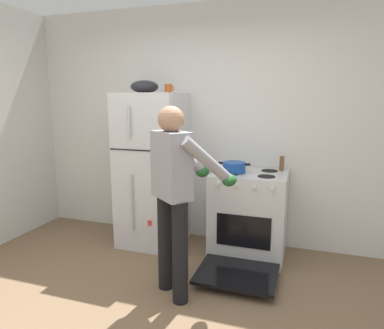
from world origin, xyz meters
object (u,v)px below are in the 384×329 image
Objects in this scene: refrigerator at (153,170)px; red_pot at (234,167)px; stove_range at (249,216)px; person_cook at (176,185)px; coffee_mug at (168,89)px; pepper_mill at (282,163)px; mixing_bowl at (145,87)px.

red_pot is at bearing -3.01° from refrigerator.
person_cook is at bearing -116.10° from stove_range.
stove_range is 10.88× the size of coffee_mug.
red_pot reaches higher than stove_range.
refrigerator is 1.15m from person_cook.
pepper_mill is 1.70m from mixing_bowl.
coffee_mug is at bearing 172.53° from red_pot.
mixing_bowl reaches higher than person_cook.
mixing_bowl is (-0.26, -0.05, 0.02)m from coffee_mug.
person_cook is (0.65, -0.95, 0.10)m from refrigerator.
stove_range is 0.66m from pepper_mill.
pepper_mill is at bearing 6.99° from coffee_mug.
refrigerator reaches higher than person_cook.
red_pot is 2.24× the size of pepper_mill.
pepper_mill is (1.22, 0.15, -0.78)m from coffee_mug.
person_cook is 1.38m from pepper_mill.
refrigerator is at bearing 124.40° from person_cook.
red_pot is 1.09× the size of mixing_bowl.
mixing_bowl is at bearing -172.33° from pepper_mill.
mixing_bowl is at bearing 179.14° from stove_range.
red_pot is 2.99× the size of coffee_mug.
red_pot is at bearing -2.79° from mixing_bowl.
stove_range is 1.79m from mixing_bowl.
stove_range is 8.15× the size of pepper_mill.
pepper_mill is (1.41, 0.20, 0.13)m from refrigerator.
red_pot is at bearing -7.47° from coffee_mug.
coffee_mug is (-0.92, 0.07, 1.32)m from stove_range.
mixing_bowl is (-1.49, -0.20, 0.80)m from pepper_mill.
stove_range is at bearing 63.90° from person_cook.
pepper_mill is at bearing 35.99° from stove_range.
mixing_bowl reaches higher than coffee_mug.
mixing_bowl is (-0.73, 0.95, 0.83)m from person_cook.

